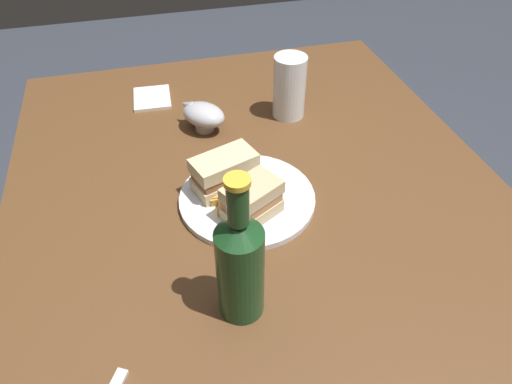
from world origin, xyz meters
The scene contains 13 objects.
dining_table centered at (0.00, 0.00, 0.37)m, with size 1.28×0.97×0.75m, color brown.
plate centered at (0.02, 0.03, 0.76)m, with size 0.26×0.26×0.01m, color white.
sandwich_half_left centered at (0.06, 0.06, 0.80)m, with size 0.10×0.14×0.07m.
sandwich_half_right centered at (-0.03, 0.03, 0.80)m, with size 0.11×0.12×0.07m.
potato_wedge_front centered at (0.03, 0.09, 0.77)m, with size 0.05×0.02×0.02m, color gold.
potato_wedge_middle centered at (0.00, 0.08, 0.77)m, with size 0.04×0.02×0.02m, color gold.
potato_wedge_back centered at (0.02, 0.08, 0.77)m, with size 0.05×0.02×0.02m, color gold.
potato_wedge_left_edge centered at (-0.01, 0.06, 0.77)m, with size 0.05×0.02×0.02m, color #AD702D.
potato_wedge_right_edge centered at (0.03, 0.07, 0.77)m, with size 0.04×0.02×0.02m, color #B77F33.
pint_glass centered at (0.30, -0.14, 0.81)m, with size 0.08×0.08×0.15m.
gravy_boat centered at (0.28, 0.07, 0.79)m, with size 0.13×0.12×0.06m.
cider_bottle centered at (-0.20, 0.09, 0.85)m, with size 0.07×0.07×0.26m.
napkin centered at (0.45, 0.17, 0.75)m, with size 0.11×0.09×0.01m, color silver.
Camera 1 is at (-0.60, 0.18, 1.36)m, focal length 32.35 mm.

